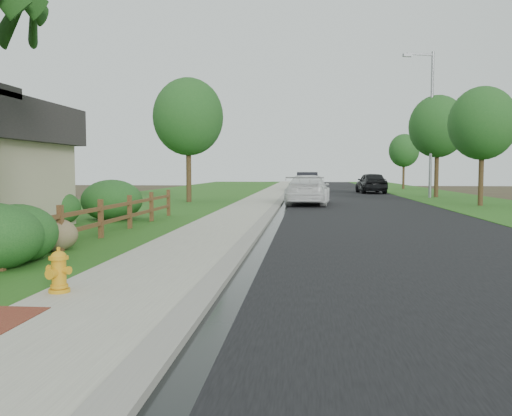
# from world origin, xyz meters

# --- Properties ---
(ground) EXTENTS (120.00, 120.00, 0.00)m
(ground) POSITION_xyz_m (0.00, 0.00, 0.00)
(ground) COLOR #382D1E
(road) EXTENTS (8.00, 90.00, 0.02)m
(road) POSITION_xyz_m (4.60, 35.00, 0.01)
(road) COLOR black
(road) RESTS_ON ground
(curb) EXTENTS (0.40, 90.00, 0.12)m
(curb) POSITION_xyz_m (0.40, 35.00, 0.06)
(curb) COLOR gray
(curb) RESTS_ON ground
(wet_gutter) EXTENTS (0.50, 90.00, 0.00)m
(wet_gutter) POSITION_xyz_m (0.75, 35.00, 0.02)
(wet_gutter) COLOR black
(wet_gutter) RESTS_ON road
(sidewalk) EXTENTS (2.20, 90.00, 0.10)m
(sidewalk) POSITION_xyz_m (-0.90, 35.00, 0.05)
(sidewalk) COLOR gray
(sidewalk) RESTS_ON ground
(grass_strip) EXTENTS (1.60, 90.00, 0.06)m
(grass_strip) POSITION_xyz_m (-2.80, 35.00, 0.03)
(grass_strip) COLOR #235518
(grass_strip) RESTS_ON ground
(lawn_near) EXTENTS (9.00, 90.00, 0.04)m
(lawn_near) POSITION_xyz_m (-8.00, 35.00, 0.02)
(lawn_near) COLOR #235518
(lawn_near) RESTS_ON ground
(verge_far) EXTENTS (6.00, 90.00, 0.04)m
(verge_far) POSITION_xyz_m (11.50, 35.00, 0.02)
(verge_far) COLOR #235518
(verge_far) RESTS_ON ground
(ranch_fence) EXTENTS (0.12, 16.92, 1.10)m
(ranch_fence) POSITION_xyz_m (-3.60, 6.40, 0.62)
(ranch_fence) COLOR #452B17
(ranch_fence) RESTS_ON ground
(fire_hydrant) EXTENTS (0.44, 0.35, 0.66)m
(fire_hydrant) POSITION_xyz_m (-1.70, 1.07, 0.40)
(fire_hydrant) COLOR gold
(fire_hydrant) RESTS_ON sidewalk
(white_suv) EXTENTS (2.61, 5.63, 1.59)m
(white_suv) POSITION_xyz_m (2.00, 22.95, 0.82)
(white_suv) COLOR white
(white_suv) RESTS_ON road
(dark_car_mid) EXTENTS (2.30, 5.07, 1.69)m
(dark_car_mid) POSITION_xyz_m (7.20, 38.39, 0.86)
(dark_car_mid) COLOR black
(dark_car_mid) RESTS_ON road
(dark_car_far) EXTENTS (1.93, 5.18, 1.69)m
(dark_car_far) POSITION_xyz_m (2.00, 40.90, 0.87)
(dark_car_far) COLOR black
(dark_car_far) RESTS_ON road
(streetlight) EXTENTS (2.19, 0.83, 9.69)m
(streetlight) POSITION_xyz_m (10.01, 30.75, 5.49)
(streetlight) COLOR gray
(streetlight) RESTS_ON ground
(boulder) EXTENTS (1.45, 1.27, 0.81)m
(boulder) POSITION_xyz_m (-3.90, 5.37, 0.41)
(boulder) COLOR olive
(boulder) RESTS_ON ground
(shrub_a) EXTENTS (2.11, 2.11, 1.20)m
(shrub_a) POSITION_xyz_m (-3.90, 3.90, 0.60)
(shrub_a) COLOR #184419
(shrub_a) RESTS_ON ground
(shrub_c) EXTENTS (1.78, 1.78, 1.20)m
(shrub_c) POSITION_xyz_m (-6.50, 11.02, 0.60)
(shrub_c) COLOR #184419
(shrub_c) RESTS_ON ground
(shrub_d) EXTENTS (2.76, 2.76, 1.53)m
(shrub_d) POSITION_xyz_m (-5.29, 13.04, 0.77)
(shrub_d) COLOR #184419
(shrub_d) RESTS_ON ground
(tree_near_left) EXTENTS (4.04, 4.04, 7.16)m
(tree_near_left) POSITION_xyz_m (-4.87, 24.45, 4.93)
(tree_near_left) COLOR #3D2419
(tree_near_left) RESTS_ON ground
(tree_near_right) EXTENTS (3.43, 3.43, 6.18)m
(tree_near_right) POSITION_xyz_m (10.93, 22.63, 4.28)
(tree_near_right) COLOR #3D2419
(tree_near_right) RESTS_ON ground
(tree_mid_right) EXTENTS (3.83, 3.83, 6.94)m
(tree_mid_right) POSITION_xyz_m (10.73, 31.43, 4.82)
(tree_mid_right) COLOR #3D2419
(tree_mid_right) RESTS_ON ground
(tree_far_right) EXTENTS (2.94, 2.94, 5.43)m
(tree_far_right) POSITION_xyz_m (11.45, 47.95, 3.79)
(tree_far_right) COLOR #3D2419
(tree_far_right) RESTS_ON ground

